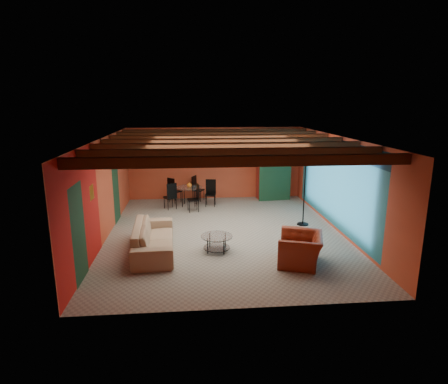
{
  "coord_description": "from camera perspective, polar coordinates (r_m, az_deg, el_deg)",
  "views": [
    {
      "loc": [
        -0.93,
        -10.04,
        3.65
      ],
      "look_at": [
        0.0,
        0.2,
        1.15
      ],
      "focal_mm": 30.1,
      "sensor_mm": 36.0,
      "label": 1
    }
  ],
  "objects": [
    {
      "name": "vase",
      "position": [
        13.27,
        -5.34,
        2.24
      ],
      "size": [
        0.21,
        0.21,
        0.18
      ],
      "primitive_type": "imported",
      "rotation": [
        0.0,
        0.0,
        -0.21
      ],
      "color": "orange",
      "rests_on": "dining_table"
    },
    {
      "name": "painting",
      "position": [
        14.15,
        -5.03,
        5.48
      ],
      "size": [
        1.05,
        0.03,
        0.65
      ],
      "primitive_type": "cube",
      "color": "black",
      "rests_on": "wall_back"
    },
    {
      "name": "coffee_table",
      "position": [
        9.43,
        -1.12,
        -7.77
      ],
      "size": [
        0.92,
        0.92,
        0.41
      ],
      "primitive_type": null,
      "rotation": [
        0.0,
        0.0,
        -0.18
      ],
      "color": "silver",
      "rests_on": "ground"
    },
    {
      "name": "floor_lamp",
      "position": [
        11.39,
        12.11,
        0.15
      ],
      "size": [
        0.53,
        0.53,
        2.1
      ],
      "primitive_type": null,
      "rotation": [
        0.0,
        0.0,
        -0.26
      ],
      "color": "black",
      "rests_on": "ground"
    },
    {
      "name": "potted_plant",
      "position": [
        14.16,
        7.69,
        8.03
      ],
      "size": [
        0.5,
        0.47,
        0.44
      ],
      "primitive_type": "imported",
      "rotation": [
        0.0,
        0.0,
        -0.42
      ],
      "color": "#26661E",
      "rests_on": "armoire"
    },
    {
      "name": "sofa",
      "position": [
        9.51,
        -10.63,
        -6.87
      ],
      "size": [
        1.07,
        2.46,
        0.71
      ],
      "primitive_type": "imported",
      "rotation": [
        0.0,
        0.0,
        1.62
      ],
      "color": "#9B7E64",
      "rests_on": "ground"
    },
    {
      "name": "ceiling_fan",
      "position": [
        10.17,
        0.1,
        6.37
      ],
      "size": [
        1.5,
        1.5,
        0.44
      ],
      "primitive_type": null,
      "color": "#472614",
      "rests_on": "ceiling"
    },
    {
      "name": "armchair",
      "position": [
        8.86,
        11.53,
        -8.47
      ],
      "size": [
        1.25,
        1.33,
        0.71
      ],
      "primitive_type": "imported",
      "rotation": [
        0.0,
        0.0,
        -1.88
      ],
      "color": "maroon",
      "rests_on": "ground"
    },
    {
      "name": "dining_table",
      "position": [
        13.4,
        -5.28,
        -0.12
      ],
      "size": [
        2.06,
        2.06,
        0.94
      ],
      "primitive_type": null,
      "rotation": [
        0.0,
        0.0,
        -0.15
      ],
      "color": "silver",
      "rests_on": "ground"
    },
    {
      "name": "room",
      "position": [
        10.28,
        0.04,
        6.45
      ],
      "size": [
        6.52,
        8.01,
        2.71
      ],
      "color": "gray",
      "rests_on": "ground"
    },
    {
      "name": "armoire",
      "position": [
        14.34,
        7.53,
        3.04
      ],
      "size": [
        1.24,
        0.71,
        2.07
      ],
      "primitive_type": "cube",
      "rotation": [
        0.0,
        0.0,
        0.11
      ],
      "color": "maroon",
      "rests_on": "ground"
    }
  ]
}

